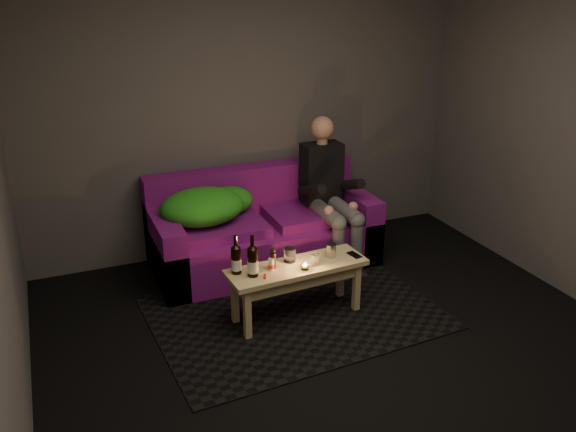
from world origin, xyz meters
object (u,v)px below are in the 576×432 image
at_px(person, 329,190).
at_px(beer_bottle_a, 236,259).
at_px(beer_bottle_b, 253,261).
at_px(steel_cup, 331,250).
at_px(sofa, 262,232).
at_px(coffee_table, 297,274).

bearing_deg(person, beer_bottle_a, -145.75).
bearing_deg(beer_bottle_b, steel_cup, 5.88).
bearing_deg(person, steel_cup, -114.90).
distance_m(person, beer_bottle_b, 1.30).
xyz_separation_m(beer_bottle_a, beer_bottle_b, (0.09, -0.09, 0.01)).
height_order(sofa, coffee_table, sofa).
bearing_deg(beer_bottle_a, beer_bottle_b, -42.57).
bearing_deg(beer_bottle_a, person, 34.25).
height_order(coffee_table, steel_cup, steel_cup).
bearing_deg(steel_cup, sofa, 102.99).
distance_m(beer_bottle_a, beer_bottle_b, 0.13).
bearing_deg(beer_bottle_a, steel_cup, -1.51).
bearing_deg(coffee_table, sofa, 85.18).
height_order(person, steel_cup, person).
relative_size(person, beer_bottle_a, 4.38).
relative_size(sofa, beer_bottle_a, 6.56).
relative_size(person, beer_bottle_b, 4.11).
height_order(beer_bottle_a, steel_cup, beer_bottle_a).
bearing_deg(person, coffee_table, -129.09).
height_order(person, beer_bottle_b, person).
relative_size(person, coffee_table, 1.20).
height_order(person, coffee_table, person).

